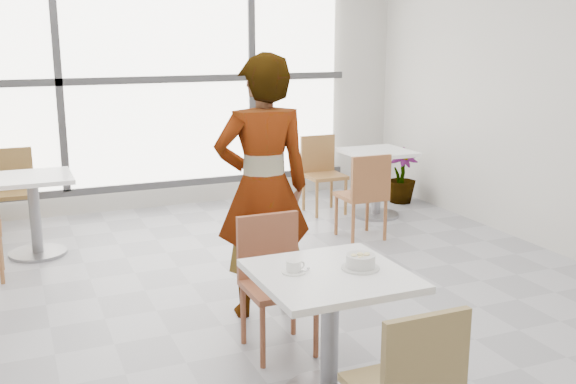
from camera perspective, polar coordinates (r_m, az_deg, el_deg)
name	(u,v)px	position (r m, az deg, el deg)	size (l,w,h in m)	color
floor	(272,317)	(4.94, -1.38, -10.61)	(7.00, 7.00, 0.00)	#9E9EA5
wall_back	(159,79)	(7.89, -10.96, 9.45)	(6.00, 6.00, 0.00)	silver
window	(160,79)	(7.83, -10.86, 9.42)	(4.60, 0.07, 2.52)	white
main_table	(330,311)	(3.73, 3.61, -10.12)	(0.80, 0.80, 0.75)	white
chair_near	(410,383)	(3.12, 10.38, -15.75)	(0.42, 0.42, 0.87)	#957C4A
chair_far	(274,273)	(4.34, -1.21, -6.94)	(0.42, 0.42, 0.87)	brown
oatmeal_bowl	(361,261)	(3.69, 6.21, -5.90)	(0.21, 0.21, 0.10)	silver
coffee_cup	(294,267)	(3.62, 0.53, -6.44)	(0.16, 0.13, 0.07)	white
person	(263,188)	(4.72, -2.16, 0.35)	(0.69, 0.45, 1.89)	black
bg_table_left	(34,204)	(6.54, -20.86, -0.95)	(0.70, 0.70, 0.75)	white
bg_table_right	(377,174)	(7.51, 7.58, 1.57)	(0.70, 0.70, 0.75)	white
bg_chair_left_far	(13,185)	(7.35, -22.43, 0.52)	(0.42, 0.42, 0.87)	olive
bg_chair_right_near	(365,191)	(6.60, 6.60, 0.09)	(0.42, 0.42, 0.87)	#955A33
bg_chair_right_far	(322,169)	(7.66, 2.88, 2.01)	(0.42, 0.42, 0.87)	#9C6A38
plant_right	(401,176)	(8.21, 9.65, 1.39)	(0.37, 0.37, 0.66)	#367339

